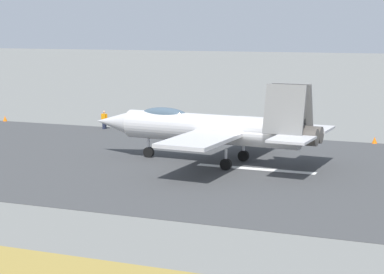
% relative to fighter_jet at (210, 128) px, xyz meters
% --- Properties ---
extents(ground_plane, '(400.00, 400.00, 0.00)m').
position_rel_fighter_jet_xyz_m(ground_plane, '(-3.33, 0.77, -2.46)').
color(ground_plane, slate).
extents(runway_strip, '(240.00, 26.00, 0.02)m').
position_rel_fighter_jet_xyz_m(runway_strip, '(-3.35, 0.77, -2.45)').
color(runway_strip, '#3A3B3D').
rests_on(runway_strip, ground).
extents(fighter_jet, '(17.07, 14.29, 5.66)m').
position_rel_fighter_jet_xyz_m(fighter_jet, '(0.00, 0.00, 0.00)').
color(fighter_jet, '#B5B4B6').
rests_on(fighter_jet, ground).
extents(crew_person, '(0.69, 0.36, 1.69)m').
position_rel_fighter_jet_xyz_m(crew_person, '(14.17, -11.17, -1.61)').
color(crew_person, '#1E2338').
rests_on(crew_person, ground).
extents(marker_cone_near, '(0.44, 0.44, 0.55)m').
position_rel_fighter_jet_xyz_m(marker_cone_near, '(-9.69, -12.11, -2.18)').
color(marker_cone_near, orange).
rests_on(marker_cone_near, ground).
extents(marker_cone_mid, '(0.44, 0.44, 0.55)m').
position_rel_fighter_jet_xyz_m(marker_cone_mid, '(5.00, -12.11, -2.18)').
color(marker_cone_mid, orange).
rests_on(marker_cone_mid, ground).
extents(marker_cone_far, '(0.44, 0.44, 0.55)m').
position_rel_fighter_jet_xyz_m(marker_cone_far, '(25.75, -12.11, -2.18)').
color(marker_cone_far, orange).
rests_on(marker_cone_far, ground).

